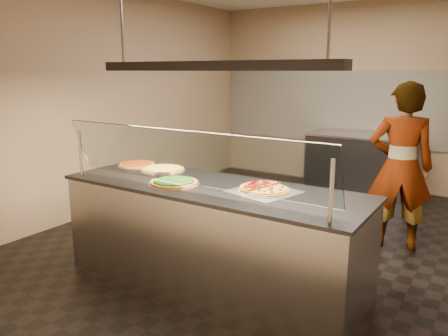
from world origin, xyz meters
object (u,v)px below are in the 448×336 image
Objects in this scene: sneeze_guard at (187,159)px; pizza_tomato at (137,164)px; pizza_cheese at (164,169)px; worker at (401,167)px; pizza_spinach at (174,182)px; half_pizza_sausage at (275,190)px; pizza_spatula at (160,172)px; heat_lamp_housing at (211,66)px; half_pizza_pepperoni at (254,186)px; serving_counter at (212,235)px; perforated_tray at (264,191)px; prep_table at (359,163)px.

sneeze_guard is 1.30m from pizza_tomato.
pizza_cheese is 2.51m from worker.
sneeze_guard is 5.60× the size of pizza_spinach.
worker is at bearing 70.09° from half_pizza_sausage.
pizza_spatula is 0.11× the size of heat_lamp_housing.
half_pizza_pepperoni reaches higher than pizza_tomato.
pizza_spinach is 0.40m from pizza_spatula.
sneeze_guard reaches higher than pizza_spatula.
pizza_tomato is (-0.39, 0.03, -0.00)m from pizza_cheese.
pizza_tomato is at bearing 154.52° from pizza_spinach.
serving_counter is 0.68m from perforated_tray.
serving_counter is 0.64m from half_pizza_pepperoni.
sneeze_guard is (-0.00, -0.34, 0.76)m from serving_counter.
pizza_tomato reaches higher than prep_table.
half_pizza_pepperoni is 1.00× the size of pizza_cheese.
pizza_spatula is 1.18m from heat_lamp_housing.
perforated_tray is 0.82m from pizza_spinach.
pizza_cheese is (-1.13, 0.15, -0.02)m from half_pizza_pepperoni.
half_pizza_sausage reaches higher than pizza_spatula.
heat_lamp_housing reaches higher than pizza_cheese.
sneeze_guard is 6.40× the size of pizza_tomato.
heat_lamp_housing is (-0.22, -3.82, 1.48)m from prep_table.
pizza_tomato is 1.53m from heat_lamp_housing.
heat_lamp_housing is (0.64, -0.06, 0.99)m from pizza_spatula.
pizza_spatula is at bearing 174.86° from serving_counter.
perforated_tray is 1.33× the size of pizza_spinach.
sneeze_guard is 0.80m from pizza_spatula.
sneeze_guard reaches higher than perforated_tray.
pizza_spinach is 0.91m from pizza_tomato.
sneeze_guard is at bearing -37.32° from pizza_cheese.
worker is at bearing 52.05° from pizza_spinach.
heat_lamp_housing reaches higher than pizza_spinach.
sneeze_guard reaches higher than serving_counter.
pizza_spinach is 1.06m from heat_lamp_housing.
pizza_cheese is (-1.22, 0.15, 0.01)m from perforated_tray.
worker is (1.86, 1.74, -0.05)m from pizza_spatula.
serving_counter is 11.11× the size of pizza_spatula.
serving_counter is 1.20× the size of heat_lamp_housing.
serving_counter is 6.14× the size of pizza_spinach.
pizza_spinach reaches higher than pizza_cheese.
serving_counter is 0.81m from pizza_spatula.
pizza_tomato is at bearing 17.24° from worker.
half_pizza_sausage is (0.10, -0.00, 0.02)m from perforated_tray.
serving_counter is 0.58m from pizza_spinach.
sneeze_guard reaches higher than pizza_cheese.
pizza_cheese is at bearing 142.68° from sneeze_guard.
pizza_spatula is (0.09, -0.16, 0.01)m from pizza_cheese.
pizza_cheese is 3.76m from prep_table.
prep_table is (-0.37, 3.76, -0.49)m from half_pizza_sausage.
pizza_cheese is at bearing 172.38° from half_pizza_pepperoni.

